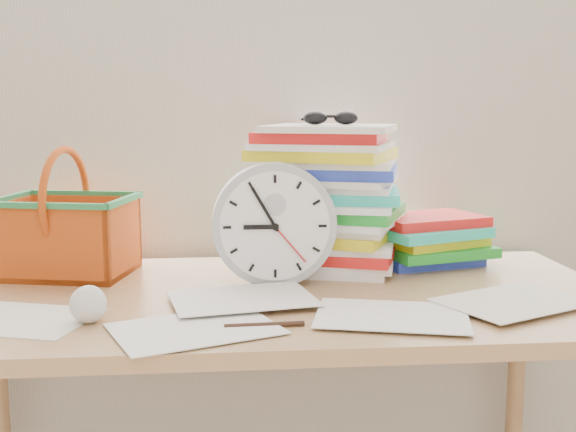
{
  "coord_description": "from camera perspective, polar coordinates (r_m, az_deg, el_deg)",
  "views": [
    {
      "loc": [
        -0.1,
        0.18,
        1.13
      ],
      "look_at": [
        0.03,
        1.6,
        0.91
      ],
      "focal_mm": 45.0,
      "sensor_mm": 36.0,
      "label": 1
    }
  ],
  "objects": [
    {
      "name": "pen",
      "position": [
        1.25,
        -1.87,
        -8.59
      ],
      "size": [
        0.14,
        0.02,
        0.01
      ],
      "primitive_type": "cylinder",
      "rotation": [
        0.0,
        1.57,
        0.05
      ],
      "color": "black",
      "rests_on": "desk"
    },
    {
      "name": "sunglasses",
      "position": [
        1.62,
        3.38,
        7.76
      ],
      "size": [
        0.14,
        0.12,
        0.03
      ],
      "primitive_type": null,
      "rotation": [
        0.0,
        0.0,
        -0.02
      ],
      "color": "black",
      "rests_on": "paper_stack"
    },
    {
      "name": "crumpled_ball",
      "position": [
        1.32,
        -15.53,
        -6.71
      ],
      "size": [
        0.07,
        0.07,
        0.07
      ],
      "primitive_type": "sphere",
      "color": "silver",
      "rests_on": "desk"
    },
    {
      "name": "curtain",
      "position": [
        1.81,
        -2.04,
        14.29
      ],
      "size": [
        2.4,
        0.01,
        2.5
      ],
      "primitive_type": "cube",
      "color": "beige",
      "rests_on": "room_shell"
    },
    {
      "name": "scattered_papers",
      "position": [
        1.47,
        -1.09,
        -5.83
      ],
      "size": [
        1.26,
        0.42,
        0.02
      ],
      "primitive_type": null,
      "color": "white",
      "rests_on": "desk"
    },
    {
      "name": "book_stack",
      "position": [
        1.75,
        11.02,
        -1.86
      ],
      "size": [
        0.33,
        0.29,
        0.12
      ],
      "primitive_type": null,
      "rotation": [
        0.0,
        0.0,
        0.36
      ],
      "color": "white",
      "rests_on": "desk"
    },
    {
      "name": "desk",
      "position": [
        1.49,
        -1.08,
        -8.83
      ],
      "size": [
        1.4,
        0.7,
        0.75
      ],
      "color": "#A67B4E",
      "rests_on": "ground"
    },
    {
      "name": "basket",
      "position": [
        1.67,
        -17.11,
        0.26
      ],
      "size": [
        0.32,
        0.27,
        0.28
      ],
      "primitive_type": null,
      "rotation": [
        0.0,
        0.0,
        -0.22
      ],
      "color": "#DE5815",
      "rests_on": "desk"
    },
    {
      "name": "clock",
      "position": [
        1.51,
        -1.11,
        -0.66
      ],
      "size": [
        0.26,
        0.05,
        0.26
      ],
      "primitive_type": "cylinder",
      "rotation": [
        1.57,
        0.0,
        0.0
      ],
      "color": "#AAAEB3",
      "rests_on": "desk"
    },
    {
      "name": "paper_stack",
      "position": [
        1.66,
        3.13,
        1.47
      ],
      "size": [
        0.4,
        0.37,
        0.33
      ],
      "primitive_type": null,
      "rotation": [
        0.0,
        0.0,
        -0.33
      ],
      "color": "white",
      "rests_on": "desk"
    }
  ]
}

